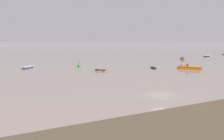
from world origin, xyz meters
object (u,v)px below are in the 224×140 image
(rowboat_moored_1, at_px, (101,70))
(rowboat_moored_3, at_px, (207,56))
(motorboat_moored_2, at_px, (187,68))
(rowboat_moored_2, at_px, (153,68))
(sailboat_moored_0, at_px, (183,59))
(rowboat_moored_5, at_px, (28,67))
(channel_buoy, at_px, (79,66))

(rowboat_moored_1, bearing_deg, rowboat_moored_3, -113.38)
(motorboat_moored_2, height_order, rowboat_moored_3, motorboat_moored_2)
(rowboat_moored_2, height_order, sailboat_moored_0, sailboat_moored_0)
(rowboat_moored_2, bearing_deg, rowboat_moored_3, -53.49)
(rowboat_moored_3, bearing_deg, sailboat_moored_0, -172.21)
(motorboat_moored_2, xyz_separation_m, sailboat_moored_0, (17.39, 20.36, -0.07))
(motorboat_moored_2, bearing_deg, rowboat_moored_3, -90.34)
(sailboat_moored_0, distance_m, rowboat_moored_3, 19.21)
(rowboat_moored_2, height_order, rowboat_moored_5, rowboat_moored_5)
(rowboat_moored_3, relative_size, channel_buoy, 1.78)
(rowboat_moored_1, bearing_deg, channel_buoy, -24.14)
(motorboat_moored_2, height_order, rowboat_moored_2, motorboat_moored_2)
(motorboat_moored_2, relative_size, rowboat_moored_1, 2.05)
(motorboat_moored_2, distance_m, rowboat_moored_2, 9.12)
(rowboat_moored_1, distance_m, channel_buoy, 10.04)
(sailboat_moored_0, bearing_deg, rowboat_moored_1, 138.05)
(motorboat_moored_2, height_order, rowboat_moored_5, motorboat_moored_2)
(rowboat_moored_1, xyz_separation_m, rowboat_moored_5, (-16.56, 14.03, 0.05))
(rowboat_moored_1, height_order, channel_buoy, channel_buoy)
(rowboat_moored_1, relative_size, rowboat_moored_2, 1.05)
(rowboat_moored_3, distance_m, channel_buoy, 62.26)
(channel_buoy, bearing_deg, rowboat_moored_5, 162.16)
(sailboat_moored_0, relative_size, rowboat_moored_3, 1.32)
(rowboat_moored_1, bearing_deg, sailboat_moored_0, -112.43)
(rowboat_moored_5, bearing_deg, rowboat_moored_1, 96.28)
(rowboat_moored_5, bearing_deg, channel_buoy, 118.71)
(rowboat_moored_5, height_order, channel_buoy, channel_buoy)
(rowboat_moored_2, bearing_deg, sailboat_moored_0, -47.09)
(rowboat_moored_1, xyz_separation_m, sailboat_moored_0, (40.26, 13.28, 0.09))
(rowboat_moored_1, relative_size, sailboat_moored_0, 0.59)
(motorboat_moored_2, relative_size, channel_buoy, 2.86)
(rowboat_moored_2, xyz_separation_m, rowboat_moored_5, (-31.96, 15.88, 0.06))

